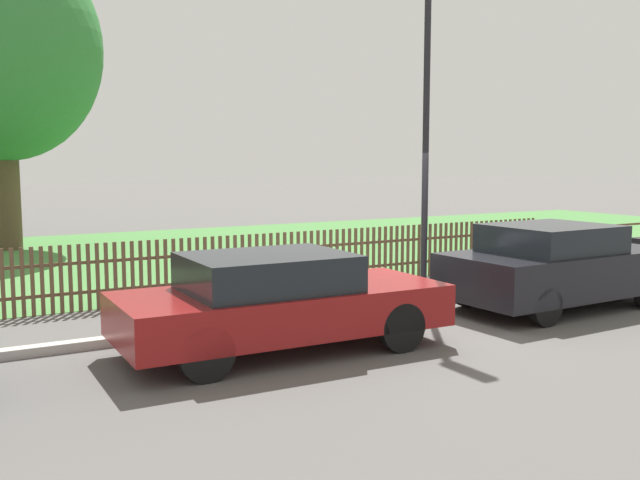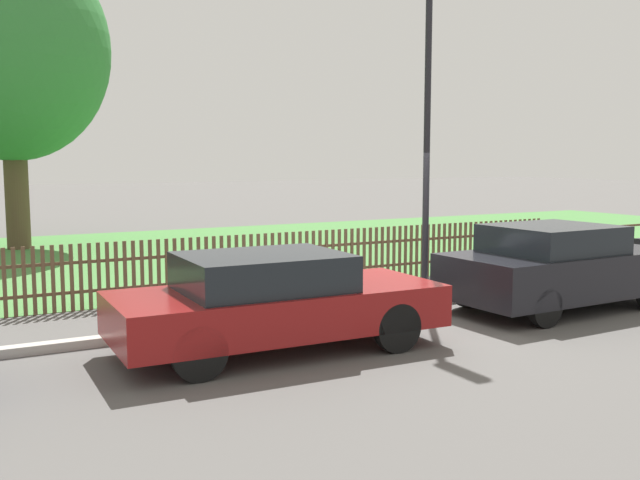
{
  "view_description": "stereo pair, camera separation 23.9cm",
  "coord_description": "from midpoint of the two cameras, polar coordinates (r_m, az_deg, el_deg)",
  "views": [
    {
      "loc": [
        -6.57,
        -9.04,
        2.41
      ],
      "look_at": [
        -0.92,
        0.85,
        1.1
      ],
      "focal_mm": 40.0,
      "sensor_mm": 36.0,
      "label": 1
    },
    {
      "loc": [
        -6.37,
        -9.16,
        2.41
      ],
      "look_at": [
        -0.92,
        0.85,
        1.1
      ],
      "focal_mm": 40.0,
      "sensor_mm": 36.0,
      "label": 2
    }
  ],
  "objects": [
    {
      "name": "street_lamp",
      "position": [
        12.18,
        9.5,
        14.37
      ],
      "size": [
        0.2,
        0.79,
        6.63
      ],
      "color": "black",
      "rests_on": "ground"
    },
    {
      "name": "covered_motorcycle",
      "position": [
        11.22,
        -1.33,
        -2.67
      ],
      "size": [
        2.02,
        0.84,
        1.0
      ],
      "rotation": [
        0.0,
        0.0,
        0.07
      ],
      "color": "black",
      "rests_on": "ground"
    },
    {
      "name": "ground_plane",
      "position": [
        11.42,
        6.75,
        -5.66
      ],
      "size": [
        120.0,
        120.0,
        0.0
      ],
      "primitive_type": "plane",
      "color": "#565451"
    },
    {
      "name": "tree_behind_motorcycle",
      "position": [
        20.66,
        -23.25,
        13.84
      ],
      "size": [
        5.06,
        5.06,
        8.15
      ],
      "color": "brown",
      "rests_on": "ground"
    },
    {
      "name": "kerb_stone",
      "position": [
        11.49,
        6.46,
        -5.28
      ],
      "size": [
        39.2,
        0.2,
        0.12
      ],
      "primitive_type": "cube",
      "color": "#B2ADA3",
      "rests_on": "ground"
    },
    {
      "name": "grass_strip",
      "position": [
        18.74,
        -8.11,
        -0.87
      ],
      "size": [
        39.2,
        11.81,
        0.01
      ],
      "primitive_type": "cube",
      "color": "#477F3D",
      "rests_on": "ground"
    },
    {
      "name": "parked_car_black_saloon",
      "position": [
        8.94,
        -2.91,
        -4.84
      ],
      "size": [
        4.15,
        1.78,
        1.24
      ],
      "rotation": [
        0.0,
        0.0,
        -0.02
      ],
      "color": "maroon",
      "rests_on": "ground"
    },
    {
      "name": "park_fence",
      "position": [
        13.35,
        0.75,
        -1.5
      ],
      "size": [
        39.2,
        0.05,
        1.08
      ],
      "color": "brown",
      "rests_on": "ground"
    },
    {
      "name": "parked_car_navy_estate",
      "position": [
        12.04,
        19.03,
        -2.0
      ],
      "size": [
        3.89,
        1.88,
        1.36
      ],
      "rotation": [
        0.0,
        0.0,
        0.03
      ],
      "color": "black",
      "rests_on": "ground"
    }
  ]
}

